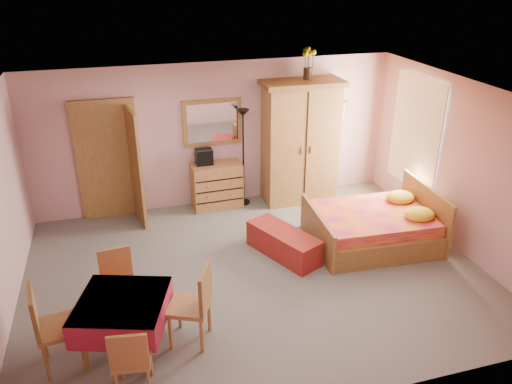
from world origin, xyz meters
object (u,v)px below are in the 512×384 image
object	(u,v)px
wardrobe	(300,142)
chair_east	(189,305)
bench	(284,243)
chest_of_drawers	(217,185)
floor_lamp	(243,158)
dining_table	(125,325)
stereo	(204,157)
bed	(372,218)
sunflower_vase	(308,63)
wall_mirror	(212,122)
chair_north	(119,286)
chair_south	(132,357)
chair_west	(59,326)

from	to	relation	value
wardrobe	chair_east	world-z (taller)	wardrobe
bench	chest_of_drawers	bearing A→B (deg)	108.02
floor_lamp	dining_table	xyz separation A→B (m)	(-2.30, -3.38, -0.55)
chest_of_drawers	stereo	bearing A→B (deg)	163.98
chest_of_drawers	bed	xyz separation A→B (m)	(2.09, -1.96, 0.02)
stereo	wardrobe	size ratio (longest dim) A/B	0.13
sunflower_vase	bed	distance (m)	2.87
stereo	bench	world-z (taller)	stereo
wall_mirror	chair_north	distance (m)	3.64
chair_south	bed	bearing A→B (deg)	36.70
bench	dining_table	size ratio (longest dim) A/B	1.29
wall_mirror	bench	xyz separation A→B (m)	(0.63, -2.14, -1.34)
wardrobe	bench	size ratio (longest dim) A/B	1.82
stereo	bed	world-z (taller)	stereo
bench	dining_table	bearing A→B (deg)	-149.14
sunflower_vase	dining_table	size ratio (longest dim) A/B	0.57
dining_table	stereo	bearing A→B (deg)	65.06
chair_east	chair_south	bearing A→B (deg)	155.01
wall_mirror	chair_west	bearing A→B (deg)	-125.17
stereo	chair_north	size ratio (longest dim) A/B	0.33
chair_north	chair_west	bearing A→B (deg)	40.80
sunflower_vase	chair_west	size ratio (longest dim) A/B	0.53
chair_north	chair_east	size ratio (longest dim) A/B	0.88
wall_mirror	bed	bearing A→B (deg)	-46.85
bed	chair_north	distance (m)	4.00
bench	chair_north	bearing A→B (deg)	-161.82
chest_of_drawers	floor_lamp	xyz separation A→B (m)	(0.50, -0.00, 0.48)
chest_of_drawers	chair_east	bearing A→B (deg)	-108.88
sunflower_vase	chair_east	world-z (taller)	sunflower_vase
chest_of_drawers	bed	bearing A→B (deg)	-44.89
chair_west	bench	bearing A→B (deg)	106.77
dining_table	chest_of_drawers	bearing A→B (deg)	61.96
chest_of_drawers	sunflower_vase	world-z (taller)	sunflower_vase
chest_of_drawers	sunflower_vase	xyz separation A→B (m)	(1.66, -0.05, 2.11)
wardrobe	chair_west	distance (m)	5.25
wall_mirror	chair_east	distance (m)	3.92
wall_mirror	chair_south	xyz separation A→B (m)	(-1.75, -4.22, -1.12)
wall_mirror	chair_north	size ratio (longest dim) A/B	1.17
chest_of_drawers	chair_south	world-z (taller)	chair_south
wardrobe	chair_north	xyz separation A→B (m)	(-3.37, -2.64, -0.68)
stereo	sunflower_vase	size ratio (longest dim) A/B	0.54
wall_mirror	dining_table	xyz separation A→B (m)	(-1.80, -3.59, -1.20)
wall_mirror	chair_south	world-z (taller)	wall_mirror
bench	chair_west	world-z (taller)	chair_west
chair_north	chair_east	distance (m)	1.03
sunflower_vase	chair_west	distance (m)	5.70
chair_north	stereo	bearing A→B (deg)	-125.29
chest_of_drawers	wardrobe	xyz separation A→B (m)	(1.55, -0.10, 0.71)
sunflower_vase	bed	bearing A→B (deg)	-77.31
stereo	wardrobe	bearing A→B (deg)	-4.92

